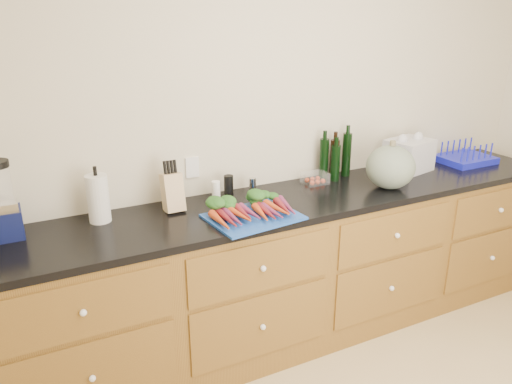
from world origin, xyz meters
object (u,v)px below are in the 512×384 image
squash (390,167)px  paper_towel (98,199)px  carrots (250,209)px  dish_rack (465,157)px  cutting_board (253,217)px  blender_appliance (2,205)px  tomato_box (315,178)px  knife_block (173,192)px

squash → paper_towel: squash is taller
carrots → dish_rack: dish_rack is taller
carrots → squash: size_ratio=1.46×
cutting_board → blender_appliance: bearing=164.9°
tomato_box → blender_appliance: bearing=-179.6°
knife_block → tomato_box: bearing=1.8°
cutting_board → paper_towel: paper_towel is taller
cutting_board → dish_rack: (1.84, 0.24, 0.03)m
paper_towel → knife_block: bearing=-2.9°
carrots → paper_towel: paper_towel is taller
blender_appliance → squash: bearing=-7.0°
cutting_board → carrots: (-0.00, 0.04, 0.03)m
blender_appliance → tomato_box: (1.78, 0.01, -0.14)m
squash → blender_appliance: blender_appliance is taller
squash → dish_rack: (0.87, 0.19, -0.10)m
dish_rack → squash: bearing=-167.9°
carrots → blender_appliance: size_ratio=1.13×
dish_rack → cutting_board: bearing=-172.6°
squash → blender_appliance: 2.16m
cutting_board → tomato_box: bearing=28.7°
carrots → dish_rack: (1.84, 0.20, -0.00)m
cutting_board → dish_rack: dish_rack is taller
knife_block → blender_appliance: bearing=178.8°
knife_block → dish_rack: 2.19m
cutting_board → tomato_box: 0.69m
tomato_box → dish_rack: bearing=-4.2°
carrots → blender_appliance: blender_appliance is taller
carrots → blender_appliance: 1.22m
knife_block → tomato_box: (0.95, 0.03, -0.07)m
carrots → blender_appliance: bearing=166.8°
blender_appliance → knife_block: size_ratio=1.86×
cutting_board → squash: size_ratio=1.56×
paper_towel → dish_rack: (2.57, -0.08, -0.09)m
blender_appliance → dish_rack: 3.02m
paper_towel → blender_appliance: bearing=-179.7°
knife_block → tomato_box: knife_block is taller
cutting_board → blender_appliance: (-1.18, 0.32, 0.16)m
paper_towel → knife_block: size_ratio=1.21×
carrots → paper_towel: bearing=159.3°
paper_towel → tomato_box: size_ratio=1.68×
cutting_board → squash: squash is taller
squash → knife_block: (-1.31, 0.25, -0.03)m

